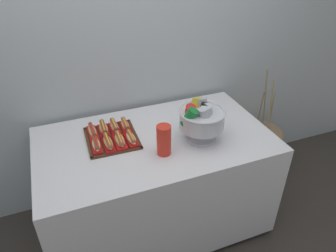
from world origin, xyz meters
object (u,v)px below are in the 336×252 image
at_px(hot_dog_2, 120,140).
at_px(hot_dog_0, 96,145).
at_px(hot_dog_4, 92,131).
at_px(hot_dog_3, 131,138).
at_px(hot_dog_5, 104,129).
at_px(punch_bowl, 201,118).
at_px(floor_vase, 259,152).
at_px(hot_dog_1, 108,143).
at_px(cup_stack, 164,140).
at_px(buffet_table, 156,181).
at_px(hot_dog_6, 115,127).
at_px(donut, 196,108).
at_px(serving_tray, 112,138).
at_px(hot_dog_7, 125,125).

bearing_deg(hot_dog_2, hot_dog_0, 178.27).
height_order(hot_dog_2, hot_dog_4, hot_dog_2).
relative_size(hot_dog_3, hot_dog_4, 0.94).
height_order(hot_dog_3, hot_dog_5, hot_dog_5).
height_order(hot_dog_0, punch_bowl, punch_bowl).
relative_size(floor_vase, hot_dog_1, 5.51).
bearing_deg(floor_vase, hot_dog_5, -177.94).
distance_m(hot_dog_5, cup_stack, 0.47).
relative_size(floor_vase, cup_stack, 5.10).
height_order(buffet_table, hot_dog_6, hot_dog_6).
height_order(hot_dog_5, donut, hot_dog_5).
distance_m(punch_bowl, cup_stack, 0.29).
bearing_deg(hot_dog_5, buffet_table, -31.12).
distance_m(buffet_table, hot_dog_0, 0.56).
distance_m(hot_dog_3, hot_dog_5, 0.22).
relative_size(serving_tray, hot_dog_4, 2.06).
bearing_deg(cup_stack, hot_dog_2, 141.56).
relative_size(buffet_table, hot_dog_5, 9.16).
relative_size(hot_dog_5, cup_stack, 0.85).
bearing_deg(hot_dog_7, hot_dog_5, 178.27).
relative_size(hot_dog_0, donut, 1.22).
distance_m(hot_dog_4, hot_dog_7, 0.23).
relative_size(floor_vase, punch_bowl, 3.32).
height_order(serving_tray, hot_dog_4, hot_dog_4).
xyz_separation_m(floor_vase, hot_dog_1, (-1.40, -0.22, 0.61)).
xyz_separation_m(buffet_table, floor_vase, (1.09, 0.23, -0.20)).
distance_m(hot_dog_2, hot_dog_7, 0.18).
distance_m(floor_vase, donut, 0.90).
bearing_deg(donut, buffet_table, -149.33).
xyz_separation_m(hot_dog_6, donut, (0.65, 0.07, -0.02)).
xyz_separation_m(serving_tray, hot_dog_1, (-0.04, -0.08, 0.03)).
height_order(hot_dog_4, donut, hot_dog_4).
height_order(hot_dog_2, hot_dog_3, hot_dog_2).
relative_size(hot_dog_1, donut, 1.42).
bearing_deg(hot_dog_4, cup_stack, -43.12).
distance_m(serving_tray, punch_bowl, 0.60).
bearing_deg(serving_tray, hot_dog_6, 63.83).
height_order(floor_vase, hot_dog_3, floor_vase).
distance_m(buffet_table, punch_bowl, 0.61).
relative_size(hot_dog_1, hot_dog_3, 1.09).
relative_size(hot_dog_5, hot_dog_6, 1.03).
xyz_separation_m(hot_dog_3, cup_stack, (0.16, -0.19, 0.07)).
relative_size(hot_dog_3, hot_dog_5, 0.99).
bearing_deg(hot_dog_4, hot_dog_5, -1.73).
relative_size(serving_tray, hot_dog_2, 2.11).
height_order(serving_tray, hot_dog_5, hot_dog_5).
distance_m(serving_tray, hot_dog_3, 0.14).
xyz_separation_m(hot_dog_7, donut, (0.57, 0.07, -0.02)).
relative_size(serving_tray, cup_stack, 1.86).
distance_m(hot_dog_0, hot_dog_2, 0.15).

